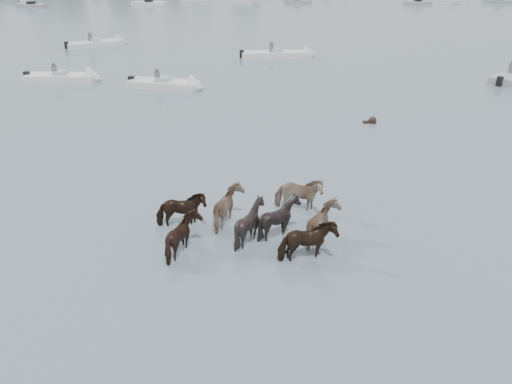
{
  "coord_description": "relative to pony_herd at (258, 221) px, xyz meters",
  "views": [
    {
      "loc": [
        -0.54,
        -13.22,
        8.73
      ],
      "look_at": [
        -0.18,
        2.67,
        1.1
      ],
      "focal_mm": 36.58,
      "sensor_mm": 36.0,
      "label": 1
    }
  ],
  "objects": [
    {
      "name": "motorboat_a",
      "position": [
        -12.34,
        21.44,
        -0.33
      ],
      "size": [
        5.46,
        1.86,
        1.92
      ],
      "rotation": [
        0.0,
        0.0,
        -0.05
      ],
      "color": "silver",
      "rests_on": "ground"
    },
    {
      "name": "motorboat_b",
      "position": [
        -4.99,
        19.22,
        -0.33
      ],
      "size": [
        5.36,
        2.91,
        1.92
      ],
      "rotation": [
        0.0,
        0.0,
        -0.27
      ],
      "color": "silver",
      "rests_on": "ground"
    },
    {
      "name": "distant_flotilla",
      "position": [
        -0.23,
        74.73,
        -0.3
      ],
      "size": [
        103.48,
        21.65,
        0.93
      ],
      "color": "gray",
      "rests_on": "ground"
    },
    {
      "name": "motorboat_c",
      "position": [
        3.11,
        29.51,
        -0.33
      ],
      "size": [
        6.46,
        2.03,
        1.92
      ],
      "rotation": [
        0.0,
        0.0,
        0.07
      ],
      "color": "silver",
      "rests_on": "ground"
    },
    {
      "name": "swimming_pony",
      "position": [
        6.4,
        11.73,
        -0.45
      ],
      "size": [
        0.72,
        0.44,
        0.44
      ],
      "color": "black",
      "rests_on": "ground"
    },
    {
      "name": "ground",
      "position": [
        0.15,
        -1.65,
        -0.55
      ],
      "size": [
        400.0,
        400.0,
        0.0
      ],
      "primitive_type": "plane",
      "color": "slate",
      "rests_on": "ground"
    },
    {
      "name": "motorboat_f",
      "position": [
        -13.48,
        35.2,
        -0.33
      ],
      "size": [
        5.67,
        4.03,
        1.92
      ],
      "rotation": [
        0.0,
        0.0,
        0.49
      ],
      "color": "silver",
      "rests_on": "ground"
    },
    {
      "name": "pony_herd",
      "position": [
        0.0,
        0.0,
        0.0
      ],
      "size": [
        6.22,
        4.45,
        1.53
      ],
      "color": "black",
      "rests_on": "ground"
    }
  ]
}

